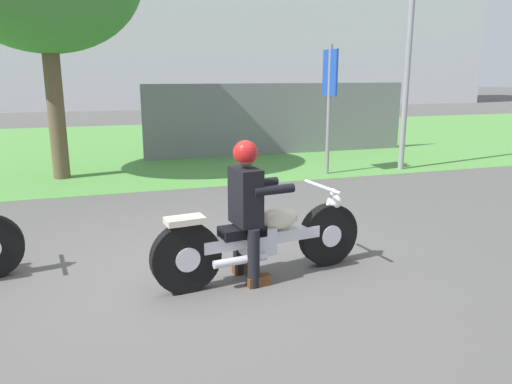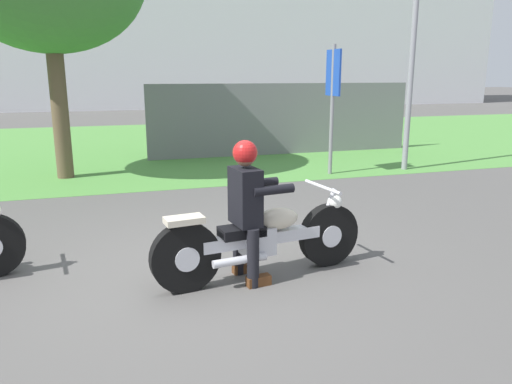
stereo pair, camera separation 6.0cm
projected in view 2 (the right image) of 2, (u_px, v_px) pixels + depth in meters
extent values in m
plane|color=#565451|center=(192.00, 275.00, 5.08)|extent=(120.00, 120.00, 0.00)
cube|color=#549342|center=(133.00, 145.00, 14.28)|extent=(60.00, 12.00, 0.01)
cylinder|color=black|center=(329.00, 235.00, 5.28)|extent=(0.69, 0.21, 0.68)
cylinder|color=silver|center=(329.00, 235.00, 5.28)|extent=(0.25, 0.17, 0.24)
cylinder|color=black|center=(186.00, 257.00, 4.63)|extent=(0.69, 0.21, 0.68)
cylinder|color=silver|center=(186.00, 257.00, 4.63)|extent=(0.25, 0.17, 0.24)
cube|color=silver|center=(262.00, 238.00, 4.94)|extent=(1.29, 0.31, 0.12)
cube|color=silver|center=(257.00, 240.00, 4.92)|extent=(0.35, 0.28, 0.28)
ellipsoid|color=beige|center=(278.00, 219.00, 4.97)|extent=(0.47, 0.30, 0.22)
cube|color=black|center=(242.00, 231.00, 4.82)|extent=(0.47, 0.30, 0.10)
cube|color=beige|center=(184.00, 220.00, 4.54)|extent=(0.38, 0.25, 0.06)
cylinder|color=silver|center=(326.00, 213.00, 5.20)|extent=(0.26, 0.08, 0.53)
cylinder|color=silver|center=(322.00, 187.00, 5.11)|extent=(0.12, 0.66, 0.04)
sphere|color=white|center=(335.00, 202.00, 5.22)|extent=(0.16, 0.16, 0.16)
cylinder|color=silver|center=(240.00, 260.00, 4.72)|extent=(0.56, 0.15, 0.08)
cylinder|color=black|center=(239.00, 247.00, 5.05)|extent=(0.12, 0.12, 0.59)
cube|color=#593319|center=(244.00, 268.00, 5.13)|extent=(0.25, 0.13, 0.10)
cylinder|color=black|center=(253.00, 258.00, 4.73)|extent=(0.12, 0.12, 0.59)
cube|color=#593319|center=(259.00, 281.00, 4.82)|extent=(0.25, 0.13, 0.10)
cube|color=black|center=(245.00, 196.00, 4.76)|extent=(0.27, 0.41, 0.56)
cylinder|color=black|center=(258.00, 183.00, 4.98)|extent=(0.43, 0.14, 0.09)
cylinder|color=black|center=(273.00, 190.00, 4.68)|extent=(0.43, 0.14, 0.09)
sphere|color=#996B4C|center=(245.00, 156.00, 4.66)|extent=(0.20, 0.20, 0.20)
sphere|color=#B21919|center=(245.00, 153.00, 4.66)|extent=(0.24, 0.24, 0.24)
cylinder|color=brown|center=(60.00, 113.00, 9.56)|extent=(0.32, 0.32, 2.57)
cylinder|color=gray|center=(415.00, 23.00, 9.99)|extent=(0.12, 0.12, 6.06)
cylinder|color=gray|center=(332.00, 111.00, 9.91)|extent=(0.08, 0.08, 2.60)
cube|color=#1E47B2|center=(333.00, 73.00, 9.74)|extent=(0.04, 0.60, 0.90)
cube|color=slate|center=(285.00, 119.00, 12.57)|extent=(7.00, 0.06, 1.80)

